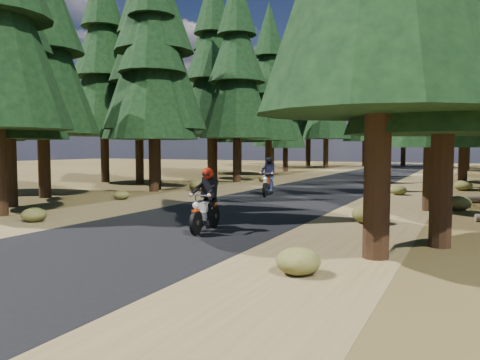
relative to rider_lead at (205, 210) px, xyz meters
The scene contains 8 objects.
ground 2.84m from the rider_lead, 110.85° to the left, with size 120.00×120.00×0.00m, color #433318.
road 7.69m from the rider_lead, 97.42° to the left, with size 6.00×100.00×0.01m, color black.
shoulder_l 9.45m from the rider_lead, 126.34° to the left, with size 3.20×100.00×0.01m, color brown.
shoulder_r 8.43m from the rider_lead, 64.59° to the left, with size 3.20×100.00×0.01m, color brown.
pine_forest 24.77m from the rider_lead, 92.44° to the left, with size 34.59×55.08×16.32m.
understory_shrubs 6.75m from the rider_lead, 82.24° to the left, with size 13.98×32.55×0.61m.
rider_lead is the anchor object (origin of this frame).
rider_follow 9.60m from the rider_lead, 102.77° to the left, with size 0.97×2.10×1.81m.
Camera 1 is at (7.34, -13.36, 2.26)m, focal length 35.00 mm.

